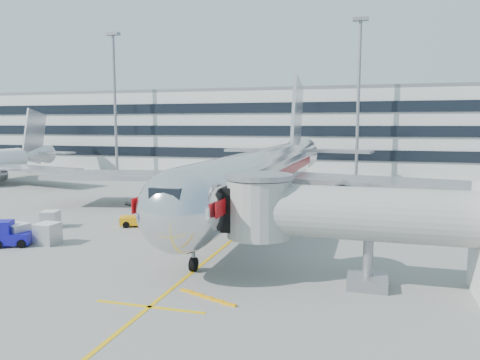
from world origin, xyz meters
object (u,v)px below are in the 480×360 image
(cargo_container_front, at_px, (17,234))
(ramp_worker, at_px, (149,221))
(belt_loader, at_px, (145,219))
(cargo_container_left, at_px, (48,234))
(cargo_container_right, at_px, (50,219))
(baggage_tug, at_px, (10,235))
(main_jet, at_px, (265,173))

(cargo_container_front, height_order, ramp_worker, ramp_worker)
(belt_loader, bearing_deg, cargo_container_left, -117.22)
(cargo_container_left, height_order, cargo_container_right, cargo_container_left)
(cargo_container_left, bearing_deg, cargo_container_front, -163.44)
(baggage_tug, bearing_deg, main_jet, 48.98)
(baggage_tug, distance_m, cargo_container_left, 2.66)
(belt_loader, height_order, baggage_tug, belt_loader)
(main_jet, distance_m, baggage_tug, 23.93)
(baggage_tug, height_order, cargo_container_front, baggage_tug)
(main_jet, relative_size, baggage_tug, 17.14)
(main_jet, xyz_separation_m, belt_loader, (-9.14, -8.64, -3.62))
(cargo_container_left, bearing_deg, cargo_container_right, 126.18)
(cargo_container_right, bearing_deg, cargo_container_front, -75.74)
(cargo_container_front, bearing_deg, cargo_container_left, 16.56)
(main_jet, xyz_separation_m, cargo_container_left, (-13.22, -16.58, -3.41))
(baggage_tug, bearing_deg, ramp_worker, 44.92)
(cargo_container_right, bearing_deg, main_jet, 34.21)
(cargo_container_left, distance_m, cargo_container_right, 6.28)
(baggage_tug, xyz_separation_m, cargo_container_left, (2.32, 1.29, -0.02))
(cargo_container_left, distance_m, ramp_worker, 8.25)
(main_jet, distance_m, cargo_container_front, 23.42)
(main_jet, bearing_deg, belt_loader, -136.61)
(baggage_tug, relative_size, cargo_container_left, 1.80)
(main_jet, height_order, cargo_container_front, main_jet)
(baggage_tug, bearing_deg, cargo_container_right, 102.28)
(cargo_container_left, bearing_deg, baggage_tug, -150.92)
(baggage_tug, height_order, ramp_worker, baggage_tug)
(belt_loader, bearing_deg, main_jet, 43.39)
(belt_loader, xyz_separation_m, cargo_container_left, (-4.09, -7.94, 0.21))
(cargo_container_left, bearing_deg, ramp_worker, 49.96)
(belt_loader, xyz_separation_m, ramp_worker, (1.22, -1.62, 0.22))
(baggage_tug, bearing_deg, cargo_container_left, 29.08)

